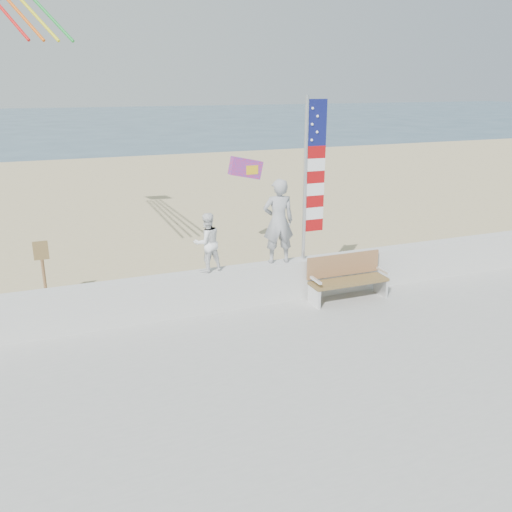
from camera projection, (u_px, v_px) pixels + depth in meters
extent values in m
plane|color=#304D61|center=(281.00, 353.00, 10.11)|extent=(220.00, 220.00, 0.00)
cube|color=tan|center=(172.00, 233.00, 18.08)|extent=(90.00, 40.00, 0.08)
cube|color=#AAAAA5|center=(415.00, 491.00, 6.52)|extent=(50.00, 12.40, 0.10)
cube|color=silver|center=(244.00, 286.00, 11.69)|extent=(30.00, 0.35, 0.90)
imported|color=#98999D|center=(278.00, 221.00, 11.55)|extent=(0.73, 0.54, 1.84)
imported|color=white|center=(207.00, 242.00, 11.09)|extent=(0.68, 0.57, 1.24)
cube|color=olive|center=(349.00, 281.00, 12.00)|extent=(1.80, 0.50, 0.06)
cube|color=#9A6A43|center=(343.00, 265.00, 12.14)|extent=(1.80, 0.05, 0.50)
cube|color=white|center=(314.00, 297.00, 11.77)|extent=(0.06, 0.50, 0.40)
cube|color=white|center=(316.00, 280.00, 11.61)|extent=(0.06, 0.45, 0.05)
cube|color=silver|center=(381.00, 286.00, 12.36)|extent=(0.06, 0.50, 0.40)
cube|color=white|center=(383.00, 271.00, 12.20)|extent=(0.06, 0.45, 0.05)
cylinder|color=silver|center=(305.00, 181.00, 11.50)|extent=(0.08, 0.08, 3.50)
cube|color=#0F1451|center=(317.00, 123.00, 11.22)|extent=(0.44, 0.02, 0.95)
cube|color=#9E0A0C|center=(314.00, 225.00, 11.89)|extent=(0.44, 0.02, 0.26)
cube|color=white|center=(314.00, 213.00, 11.81)|extent=(0.44, 0.02, 0.26)
cube|color=#9E0A0C|center=(314.00, 201.00, 11.73)|extent=(0.44, 0.02, 0.26)
cube|color=white|center=(315.00, 189.00, 11.65)|extent=(0.44, 0.02, 0.26)
cube|color=#9E0A0C|center=(315.00, 177.00, 11.57)|extent=(0.44, 0.02, 0.26)
cube|color=white|center=(316.00, 165.00, 11.49)|extent=(0.44, 0.02, 0.26)
cube|color=#9E0A0C|center=(316.00, 152.00, 11.41)|extent=(0.44, 0.02, 0.26)
sphere|color=white|center=(312.00, 140.00, 11.27)|extent=(0.06, 0.06, 0.06)
sphere|color=white|center=(317.00, 132.00, 11.26)|extent=(0.06, 0.06, 0.06)
sphere|color=white|center=(312.00, 124.00, 11.17)|extent=(0.06, 0.06, 0.06)
sphere|color=white|center=(318.00, 116.00, 11.17)|extent=(0.06, 0.06, 0.06)
sphere|color=white|center=(313.00, 108.00, 11.08)|extent=(0.06, 0.06, 0.06)
cube|color=#FE1C2A|center=(246.00, 168.00, 15.13)|extent=(0.99, 0.26, 0.68)
cube|color=gold|center=(251.00, 169.00, 15.20)|extent=(0.35, 0.26, 0.25)
cylinder|color=olive|center=(44.00, 278.00, 12.02)|extent=(0.07, 0.07, 1.20)
cube|color=olive|center=(41.00, 250.00, 11.81)|extent=(0.32, 0.03, 0.42)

